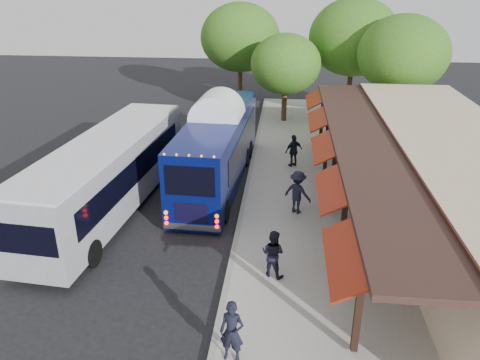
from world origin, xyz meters
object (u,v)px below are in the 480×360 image
at_px(coach_bus, 218,144).
at_px(city_bus, 108,172).
at_px(ped_a, 232,332).
at_px(ped_c, 294,151).
at_px(ped_d, 298,192).
at_px(sign_board, 332,259).
at_px(ped_b, 273,253).

distance_m(coach_bus, city_bus, 5.48).
xyz_separation_m(ped_a, ped_c, (1.64, 13.80, -0.02)).
relative_size(city_bus, ped_d, 6.52).
distance_m(ped_a, ped_d, 8.69).
bearing_deg(sign_board, ped_b, 173.62).
height_order(ped_a, ped_c, ped_a).
distance_m(ped_b, sign_board, 1.93).
height_order(city_bus, ped_b, city_bus).
height_order(coach_bus, ped_c, coach_bus).
xyz_separation_m(coach_bus, sign_board, (4.88, -8.09, -0.93)).
bearing_deg(ped_b, city_bus, -8.36).
bearing_deg(ped_c, city_bus, 3.14).
relative_size(coach_bus, ped_b, 6.71).
height_order(city_bus, ped_d, city_bus).
distance_m(coach_bus, ped_b, 8.56).
bearing_deg(ped_c, ped_d, 59.21).
xyz_separation_m(ped_c, ped_d, (0.13, -5.29, 0.07)).
bearing_deg(ped_b, ped_a, 100.25).
xyz_separation_m(coach_bus, city_bus, (-4.14, -3.58, -0.12)).
bearing_deg(sign_board, city_bus, 150.48).
relative_size(ped_d, sign_board, 1.55).
height_order(coach_bus, ped_d, coach_bus).
xyz_separation_m(ped_b, ped_c, (0.73, 9.94, 0.03)).
height_order(ped_c, ped_d, ped_d).
bearing_deg(ped_d, city_bus, 30.93).
bearing_deg(ped_b, sign_board, -160.02).
distance_m(city_bus, ped_b, 8.39).
relative_size(ped_c, ped_d, 0.92).
distance_m(coach_bus, ped_c, 4.27).
bearing_deg(coach_bus, ped_d, -38.38).
height_order(ped_b, ped_d, ped_d).
xyz_separation_m(coach_bus, ped_c, (3.69, 1.96, -0.89)).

